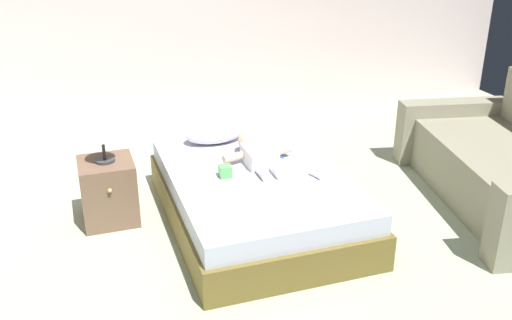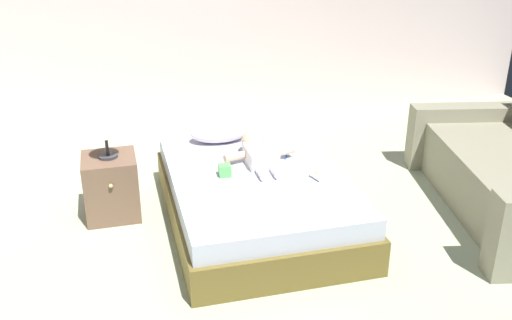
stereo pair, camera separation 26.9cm
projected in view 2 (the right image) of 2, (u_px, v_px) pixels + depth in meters
ground_plane at (253, 272)px, 3.71m from camera, size 8.00×8.00×0.00m
bed at (256, 198)px, 4.24m from camera, size 1.25×1.81×0.39m
pillow at (219, 132)px, 4.70m from camera, size 0.47×0.26×0.15m
baby at (258, 151)px, 4.34m from camera, size 0.55×0.62×0.19m
toothbrush at (286, 155)px, 4.44m from camera, size 0.06×0.13×0.02m
nightstand at (111, 186)px, 4.31m from camera, size 0.39×0.42×0.48m
lamp at (105, 129)px, 4.13m from camera, size 0.22×0.22×0.29m
toy_block at (225, 170)px, 4.10m from camera, size 0.09×0.09×0.08m
baby_bottle at (316, 176)px, 4.06m from camera, size 0.08×0.12×0.07m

